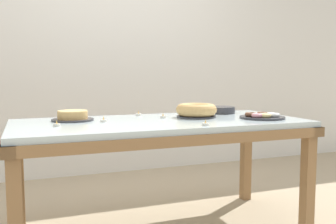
% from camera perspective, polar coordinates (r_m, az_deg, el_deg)
% --- Properties ---
extents(wall_back, '(8.00, 0.10, 2.60)m').
position_cam_1_polar(wall_back, '(4.01, -9.16, 9.37)').
color(wall_back, white).
rests_on(wall_back, ground).
extents(dining_table, '(1.88, 0.86, 0.74)m').
position_cam_1_polar(dining_table, '(2.43, -1.07, -3.27)').
color(dining_table, silver).
rests_on(dining_table, ground).
extents(cake_chocolate_round, '(0.27, 0.27, 0.07)m').
position_cam_1_polar(cake_chocolate_round, '(2.47, -14.33, -0.62)').
color(cake_chocolate_round, '#333338').
rests_on(cake_chocolate_round, dining_table).
extents(cake_golden_bundt, '(0.28, 0.28, 0.09)m').
position_cam_1_polar(cake_golden_bundt, '(2.58, 4.34, 0.23)').
color(cake_golden_bundt, '#333338').
rests_on(cake_golden_bundt, dining_table).
extents(pastry_platter, '(0.30, 0.30, 0.04)m').
position_cam_1_polar(pastry_platter, '(2.59, 14.13, -0.62)').
color(pastry_platter, '#333338').
rests_on(pastry_platter, dining_table).
extents(plate_stack, '(0.21, 0.21, 0.05)m').
position_cam_1_polar(plate_stack, '(2.89, 8.12, 0.31)').
color(plate_stack, '#333338').
rests_on(plate_stack, dining_table).
extents(tealight_left_edge, '(0.04, 0.04, 0.04)m').
position_cam_1_polar(tealight_left_edge, '(2.22, -16.60, -1.87)').
color(tealight_left_edge, silver).
rests_on(tealight_left_edge, dining_table).
extents(tealight_centre, '(0.04, 0.04, 0.04)m').
position_cam_1_polar(tealight_centre, '(2.17, 5.73, -1.82)').
color(tealight_centre, silver).
rests_on(tealight_centre, dining_table).
extents(tealight_right_edge, '(0.04, 0.04, 0.04)m').
position_cam_1_polar(tealight_right_edge, '(2.69, -4.53, -0.36)').
color(tealight_right_edge, silver).
rests_on(tealight_right_edge, dining_table).
extents(tealight_near_cakes, '(0.04, 0.04, 0.04)m').
position_cam_1_polar(tealight_near_cakes, '(2.53, -0.77, -0.72)').
color(tealight_near_cakes, silver).
rests_on(tealight_near_cakes, dining_table).
extents(tealight_near_front, '(0.04, 0.04, 0.04)m').
position_cam_1_polar(tealight_near_front, '(2.36, -9.79, -1.27)').
color(tealight_near_front, silver).
rests_on(tealight_near_front, dining_table).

